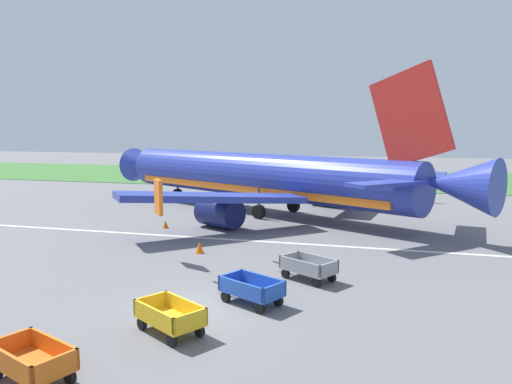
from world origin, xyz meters
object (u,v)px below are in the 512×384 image
object	(u,v)px
baggage_cart_second_in_row	(170,316)
baggage_cart_fourth_in_row	(308,267)
airplane	(264,177)
traffic_cone_near_plane	(165,224)
baggage_cart_nearest	(32,361)
traffic_cone_mid_apron	(199,247)
baggage_cart_third_in_row	(251,289)

from	to	relation	value
baggage_cart_second_in_row	baggage_cart_fourth_in_row	world-z (taller)	same
airplane	baggage_cart_fourth_in_row	bearing A→B (deg)	-69.16
airplane	traffic_cone_near_plane	bearing A→B (deg)	-123.38
airplane	baggage_cart_nearest	bearing A→B (deg)	-88.82
airplane	traffic_cone_mid_apron	distance (m)	14.22
baggage_cart_nearest	traffic_cone_mid_apron	distance (m)	14.71
baggage_cart_nearest	baggage_cart_third_in_row	xyz separation A→B (m)	(4.29, 7.55, 0.00)
baggage_cart_fourth_in_row	traffic_cone_mid_apron	xyz separation A→B (m)	(-6.82, 3.37, -0.28)
baggage_cart_second_in_row	baggage_cart_third_in_row	xyz separation A→B (m)	(1.96, 3.51, 0.00)
airplane	traffic_cone_mid_apron	world-z (taller)	airplane
traffic_cone_near_plane	airplane	bearing A→B (deg)	56.62
traffic_cone_near_plane	baggage_cart_fourth_in_row	bearing A→B (deg)	-38.41
traffic_cone_mid_apron	baggage_cart_nearest	bearing A→B (deg)	-86.83
airplane	traffic_cone_near_plane	size ratio (longest dim) A/B	61.70
airplane	traffic_cone_mid_apron	size ratio (longest dim) A/B	53.43
baggage_cart_nearest	baggage_cart_third_in_row	distance (m)	8.69
baggage_cart_fourth_in_row	traffic_cone_near_plane	distance (m)	15.10
baggage_cart_nearest	baggage_cart_second_in_row	xyz separation A→B (m)	(2.33, 4.04, 0.00)
airplane	baggage_cart_nearest	size ratio (longest dim) A/B	9.78
baggage_cart_third_in_row	baggage_cart_second_in_row	bearing A→B (deg)	-119.20
baggage_cart_nearest	baggage_cart_second_in_row	distance (m)	4.66
baggage_cart_third_in_row	traffic_cone_near_plane	xyz separation A→B (m)	(-10.11, 13.14, -0.32)
baggage_cart_nearest	baggage_cart_fourth_in_row	world-z (taller)	same
baggage_cart_second_in_row	traffic_cone_near_plane	xyz separation A→B (m)	(-8.15, 16.65, -0.32)
baggage_cart_third_in_row	traffic_cone_near_plane	size ratio (longest dim) A/B	6.17
baggage_cart_second_in_row	baggage_cart_third_in_row	size ratio (longest dim) A/B	0.98
baggage_cart_third_in_row	traffic_cone_near_plane	bearing A→B (deg)	127.58
traffic_cone_near_plane	traffic_cone_mid_apron	bearing A→B (deg)	-50.20
traffic_cone_near_plane	baggage_cart_third_in_row	bearing A→B (deg)	-52.42
baggage_cart_second_in_row	airplane	bearing A→B (deg)	96.76
baggage_cart_nearest	baggage_cart_third_in_row	world-z (taller)	same
traffic_cone_mid_apron	traffic_cone_near_plane	bearing A→B (deg)	129.80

